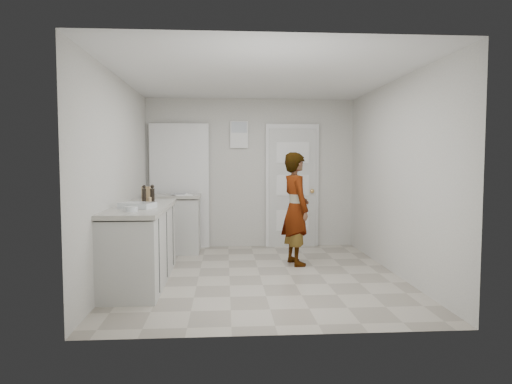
{
  "coord_description": "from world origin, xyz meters",
  "views": [
    {
      "loc": [
        -0.44,
        -5.72,
        1.47
      ],
      "look_at": [
        -0.02,
        0.4,
        1.04
      ],
      "focal_mm": 32.0,
      "sensor_mm": 36.0,
      "label": 1
    }
  ],
  "objects": [
    {
      "name": "room_shell",
      "position": [
        -0.17,
        1.95,
        1.02
      ],
      "size": [
        4.0,
        4.0,
        4.0
      ],
      "color": "#B6B4AC",
      "rests_on": "ground"
    },
    {
      "name": "oil_cruet_a",
      "position": [
        -1.38,
        0.26,
        1.03
      ],
      "size": [
        0.06,
        0.06,
        0.23
      ],
      "color": "black",
      "rests_on": "main_counter"
    },
    {
      "name": "egg_bowl",
      "position": [
        -1.44,
        -0.81,
        0.95
      ],
      "size": [
        0.14,
        0.14,
        0.05
      ],
      "color": "silver",
      "rests_on": "main_counter"
    },
    {
      "name": "papers",
      "position": [
        -1.11,
        1.48,
        0.93
      ],
      "size": [
        0.35,
        0.39,
        0.01
      ],
      "primitive_type": "cube",
      "rotation": [
        0.0,
        0.0,
        0.35
      ],
      "color": "white",
      "rests_on": "side_counter"
    },
    {
      "name": "main_counter",
      "position": [
        -1.45,
        -0.2,
        0.43
      ],
      "size": [
        0.64,
        1.96,
        0.93
      ],
      "color": "beige",
      "rests_on": "ground"
    },
    {
      "name": "baking_dish",
      "position": [
        -1.44,
        -0.46,
        0.95
      ],
      "size": [
        0.43,
        0.36,
        0.06
      ],
      "rotation": [
        0.0,
        0.0,
        -0.32
      ],
      "color": "silver",
      "rests_on": "main_counter"
    },
    {
      "name": "ground",
      "position": [
        0.0,
        0.0,
        0.0
      ],
      "size": [
        4.0,
        4.0,
        0.0
      ],
      "primitive_type": "plane",
      "color": "gray",
      "rests_on": "ground"
    },
    {
      "name": "side_counter",
      "position": [
        -1.25,
        1.55,
        0.43
      ],
      "size": [
        0.84,
        0.61,
        0.93
      ],
      "color": "beige",
      "rests_on": "ground"
    },
    {
      "name": "person",
      "position": [
        0.55,
        0.61,
        0.79
      ],
      "size": [
        0.51,
        0.65,
        1.58
      ],
      "primitive_type": "imported",
      "rotation": [
        0.0,
        0.0,
        1.82
      ],
      "color": "silver",
      "rests_on": "ground"
    },
    {
      "name": "cake_mix_box",
      "position": [
        -1.49,
        0.44,
        1.02
      ],
      "size": [
        0.13,
        0.08,
        0.19
      ],
      "primitive_type": "cube",
      "rotation": [
        0.0,
        0.0,
        -0.2
      ],
      "color": "#A37A51",
      "rests_on": "main_counter"
    },
    {
      "name": "spice_jar",
      "position": [
        -1.39,
        0.07,
        0.97
      ],
      "size": [
        0.05,
        0.05,
        0.08
      ],
      "primitive_type": "cylinder",
      "color": "tan",
      "rests_on": "main_counter"
    },
    {
      "name": "oil_cruet_b",
      "position": [
        -1.45,
        0.02,
        1.04
      ],
      "size": [
        0.05,
        0.05,
        0.24
      ],
      "color": "black",
      "rests_on": "main_counter"
    }
  ]
}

